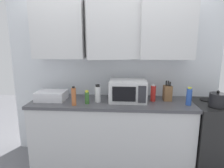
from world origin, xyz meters
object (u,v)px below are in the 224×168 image
bottle_green_oil (87,97)px  bottle_white_jar (98,94)px  kettle (217,100)px  dish_rack (52,95)px  stove_range (221,136)px  microwave (128,91)px  bottle_blue_cleaner (189,97)px  knife_block (167,93)px  bottle_red_sauce (153,93)px  bottle_spice_jar (74,96)px

bottle_green_oil → bottle_white_jar: bearing=36.0°
kettle → bottle_white_jar: bearing=175.5°
dish_rack → bottle_green_oil: (0.51, -0.14, 0.02)m
stove_range → kettle: 0.58m
microwave → bottle_green_oil: bearing=-162.6°
microwave → bottle_white_jar: bearing=-169.7°
stove_range → bottle_blue_cleaner: bearing=-170.7°
kettle → microwave: 1.08m
microwave → knife_block: 0.53m
bottle_green_oil → microwave: bearing=17.4°
stove_range → kettle: kettle is taller
bottle_white_jar → bottle_red_sauce: size_ratio=1.03×
stove_range → bottle_green_oil: 1.83m
microwave → knife_block: (0.53, 0.06, -0.04)m
bottle_spice_jar → microwave: bearing=19.3°
bottle_white_jar → bottle_blue_cleaner: 1.14m
stove_range → bottle_red_sauce: size_ratio=4.05×
microwave → bottle_blue_cleaner: 0.76m
kettle → bottle_green_oil: 1.58m
dish_rack → bottle_green_oil: size_ratio=2.18×
knife_block → bottle_red_sauce: size_ratio=1.21×
bottle_red_sauce → bottle_blue_cleaner: bearing=-18.3°
kettle → knife_block: size_ratio=0.72×
bottle_green_oil → bottle_spice_jar: 0.17m
dish_rack → bottle_spice_jar: bearing=-30.0°
bottle_red_sauce → bottle_blue_cleaner: same height
kettle → bottle_blue_cleaner: (-0.31, 0.06, 0.02)m
microwave → bottle_red_sauce: size_ratio=2.13×
stove_range → bottle_green_oil: size_ratio=5.24×
bottle_blue_cleaner → kettle: bearing=-11.2°
microwave → bottle_spice_jar: size_ratio=2.01×
microwave → stove_range: bearing=-2.1°
microwave → kettle: bearing=-9.8°
kettle → bottle_green_oil: (-1.58, 0.02, -0.01)m
bottle_spice_jar → bottle_green_oil: bearing=25.7°
bottle_green_oil → bottle_red_sauce: size_ratio=0.77×
dish_rack → bottle_red_sauce: size_ratio=1.69×
kettle → bottle_spice_jar: size_ratio=0.82×
microwave → bottle_white_jar: 0.40m
bottle_blue_cleaner → bottle_red_sauce: bearing=161.7°
knife_block → bottle_white_jar: (-0.92, -0.13, 0.01)m
stove_range → bottle_blue_cleaner: (-0.48, -0.08, 0.56)m
knife_block → bottle_blue_cleaner: 0.29m
microwave → bottle_blue_cleaner: (0.75, -0.12, -0.03)m
knife_block → dish_rack: bearing=-177.0°
microwave → dish_rack: size_ratio=1.26×
dish_rack → bottle_white_jar: bearing=-4.2°
bottle_white_jar → bottle_green_oil: bearing=-144.0°
stove_range → bottle_blue_cleaner: bottle_blue_cleaner is taller
bottle_green_oil → bottle_white_jar: 0.16m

